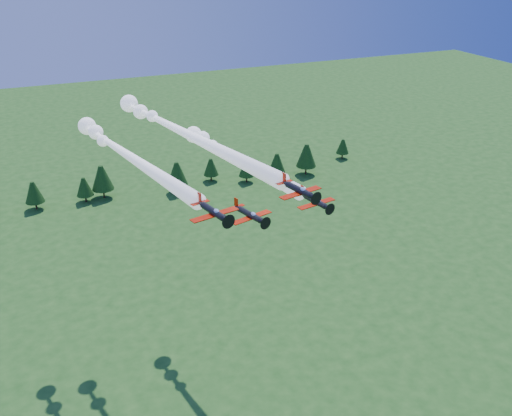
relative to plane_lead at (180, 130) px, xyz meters
name	(u,v)px	position (x,y,z in m)	size (l,w,h in m)	color
ground	(266,416)	(7.07, -24.48, -50.44)	(600.00, 600.00, 0.00)	#1E4D18
plane_lead	(180,130)	(0.00, 0.00, 0.00)	(18.50, 60.16, 3.70)	black
plane_left	(124,153)	(-10.12, 2.51, -3.76)	(17.24, 54.90, 3.70)	black
plane_right	(230,155)	(11.00, 3.47, -7.43)	(13.77, 47.88, 3.70)	black
plane_slot	(250,215)	(6.96, -17.00, -10.93)	(8.08, 8.95, 2.83)	black
treeline	(140,177)	(7.97, 87.50, -43.82)	(175.19, 17.35, 11.98)	#382314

